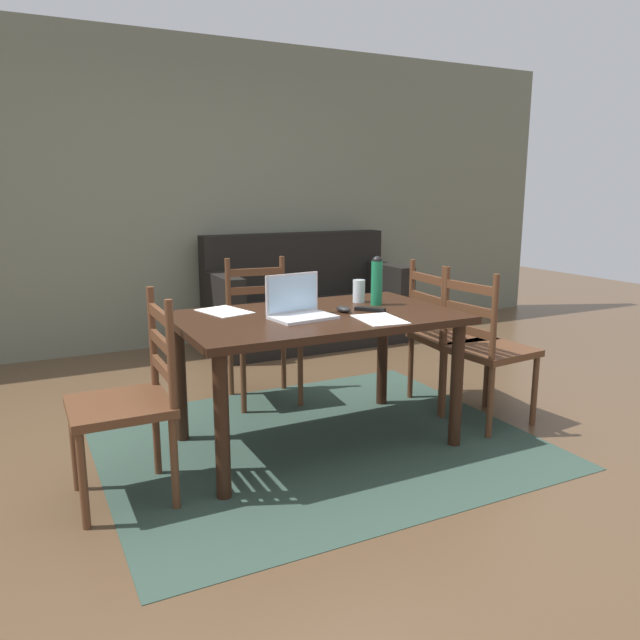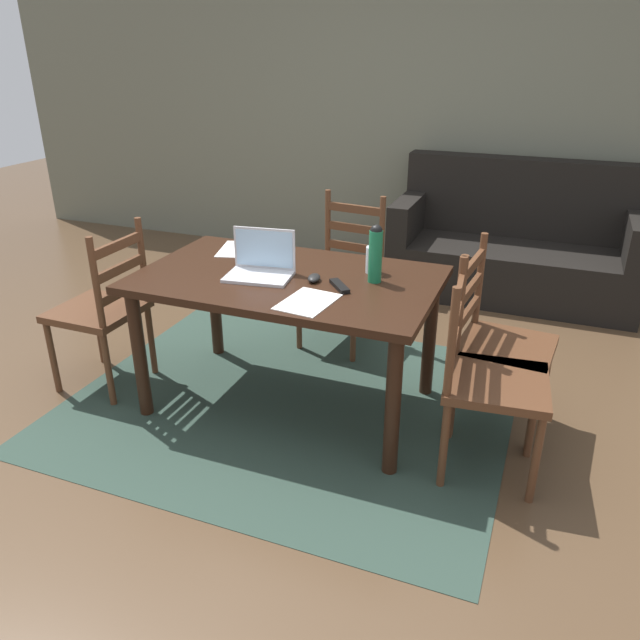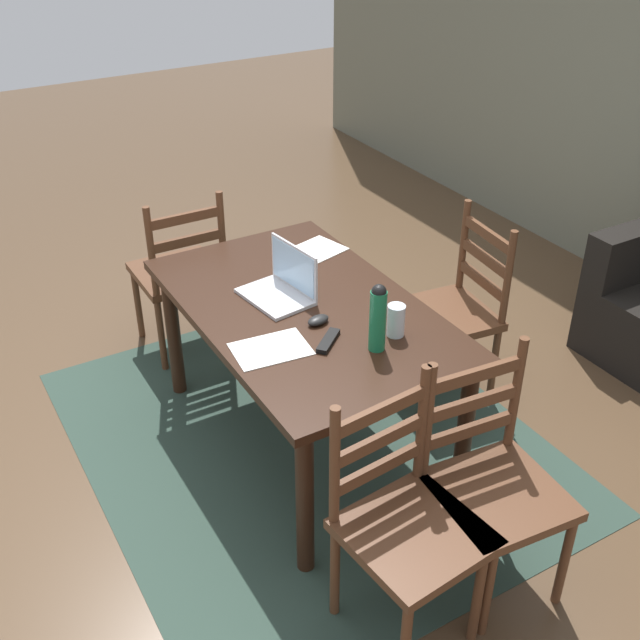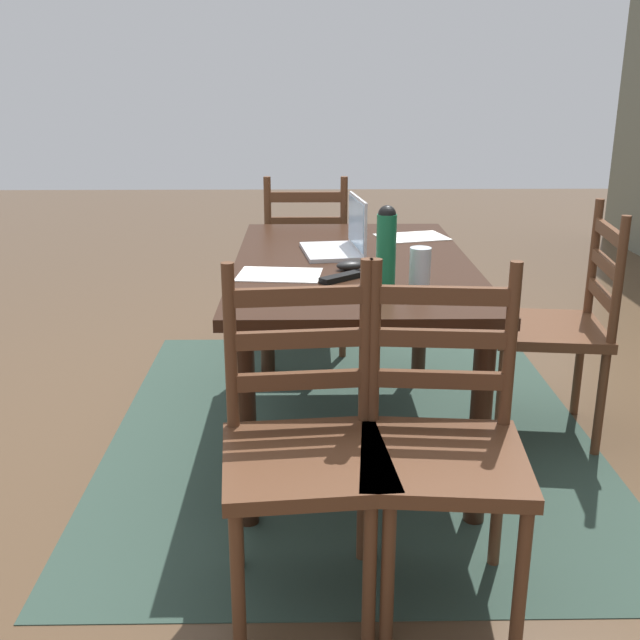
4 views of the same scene
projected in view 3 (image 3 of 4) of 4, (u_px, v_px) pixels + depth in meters
ground_plane at (306, 439)px, 3.73m from camera, size 14.00×14.00×0.00m
area_rug at (306, 438)px, 3.73m from camera, size 2.32×1.96×0.01m
dining_table at (305, 324)px, 3.39m from camera, size 1.50×0.92×0.74m
chair_right_far at (491, 485)px, 2.81m from camera, size 0.48×0.48×0.95m
chair_left_near at (181, 274)px, 4.17m from camera, size 0.44×0.44×0.95m
chair_right_near at (407, 525)px, 2.65m from camera, size 0.48×0.48×0.95m
chair_far_head at (452, 311)px, 3.84m from camera, size 0.49×0.49×0.95m
laptop at (283, 284)px, 3.39m from camera, size 0.35×0.26×0.23m
water_bottle at (378, 316)px, 2.99m from camera, size 0.07×0.07×0.29m
drinking_glass at (396, 320)px, 3.12m from camera, size 0.07×0.07×0.13m
computer_mouse at (318, 320)px, 3.21m from camera, size 0.08×0.11×0.03m
tv_remote at (328, 341)px, 3.09m from camera, size 0.14×0.16×0.02m
paper_stack_left at (271, 349)px, 3.06m from camera, size 0.24×0.32×0.00m
paper_stack_right at (313, 252)px, 3.78m from camera, size 0.28×0.34×0.00m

